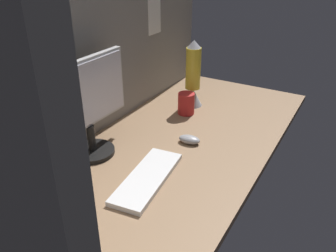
# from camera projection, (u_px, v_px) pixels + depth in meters

# --- Properties ---
(ground_plane) EXTENTS (1.80, 0.80, 0.03)m
(ground_plane) POSITION_uv_depth(u_px,v_px,m) (167.00, 151.00, 1.47)
(ground_plane) COLOR #8C6B4C
(cubicle_wall_back) EXTENTS (1.80, 0.06, 0.77)m
(cubicle_wall_back) POSITION_uv_depth(u_px,v_px,m) (92.00, 48.00, 1.45)
(cubicle_wall_back) COLOR gray
(cubicle_wall_back) RESTS_ON ground_plane
(monitor) EXTENTS (0.45, 0.18, 0.40)m
(monitor) POSITION_uv_depth(u_px,v_px,m) (86.00, 104.00, 1.32)
(monitor) COLOR black
(monitor) RESTS_ON ground_plane
(keyboard) EXTENTS (0.38, 0.18, 0.02)m
(keyboard) POSITION_uv_depth(u_px,v_px,m) (148.00, 178.00, 1.25)
(keyboard) COLOR silver
(keyboard) RESTS_ON ground_plane
(mouse) EXTENTS (0.07, 0.10, 0.03)m
(mouse) POSITION_uv_depth(u_px,v_px,m) (189.00, 139.00, 1.49)
(mouse) COLOR #99999E
(mouse) RESTS_ON ground_plane
(mug_red_plastic) EXTENTS (0.08, 0.08, 0.11)m
(mug_red_plastic) POSITION_uv_depth(u_px,v_px,m) (186.00, 104.00, 1.74)
(mug_red_plastic) COLOR red
(mug_red_plastic) RESTS_ON ground_plane
(lava_lamp) EXTENTS (0.11, 0.11, 0.35)m
(lava_lamp) POSITION_uv_depth(u_px,v_px,m) (193.00, 79.00, 1.79)
(lava_lamp) COLOR #A5A5AD
(lava_lamp) RESTS_ON ground_plane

